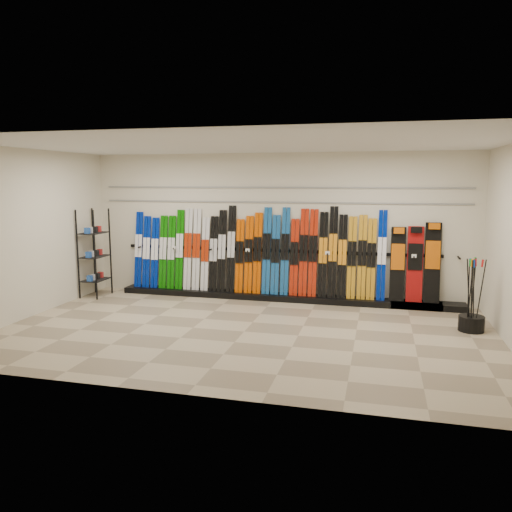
# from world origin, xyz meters

# --- Properties ---
(floor) EXTENTS (8.00, 8.00, 0.00)m
(floor) POSITION_xyz_m (0.00, 0.00, 0.00)
(floor) COLOR gray
(floor) RESTS_ON ground
(back_wall) EXTENTS (8.00, 0.00, 8.00)m
(back_wall) POSITION_xyz_m (0.00, 2.50, 1.50)
(back_wall) COLOR beige
(back_wall) RESTS_ON floor
(left_wall) EXTENTS (0.00, 5.00, 5.00)m
(left_wall) POSITION_xyz_m (-4.00, 0.00, 1.50)
(left_wall) COLOR beige
(left_wall) RESTS_ON floor
(ceiling) EXTENTS (8.00, 8.00, 0.00)m
(ceiling) POSITION_xyz_m (0.00, 0.00, 3.00)
(ceiling) COLOR silver
(ceiling) RESTS_ON back_wall
(ski_rack_base) EXTENTS (8.00, 0.40, 0.12)m
(ski_rack_base) POSITION_xyz_m (0.22, 2.28, 0.06)
(ski_rack_base) COLOR black
(ski_rack_base) RESTS_ON floor
(skis) EXTENTS (5.37, 0.28, 1.81)m
(skis) POSITION_xyz_m (-0.42, 2.35, 0.95)
(skis) COLOR #001C93
(skis) RESTS_ON ski_rack_base
(snowboards) EXTENTS (0.93, 0.24, 1.53)m
(snowboards) POSITION_xyz_m (2.78, 2.35, 0.86)
(snowboards) COLOR black
(snowboards) RESTS_ON ski_rack_base
(accessory_rack) EXTENTS (0.40, 0.60, 1.85)m
(accessory_rack) POSITION_xyz_m (-3.75, 1.70, 0.93)
(accessory_rack) COLOR black
(accessory_rack) RESTS_ON floor
(pole_bin) EXTENTS (0.41, 0.41, 0.25)m
(pole_bin) POSITION_xyz_m (3.60, 0.94, 0.12)
(pole_bin) COLOR black
(pole_bin) RESTS_ON floor
(ski_poles) EXTENTS (0.30, 0.42, 1.18)m
(ski_poles) POSITION_xyz_m (3.58, 0.91, 0.61)
(ski_poles) COLOR black
(ski_poles) RESTS_ON pole_bin
(slatwall_rail_0) EXTENTS (7.60, 0.02, 0.03)m
(slatwall_rail_0) POSITION_xyz_m (0.00, 2.48, 2.00)
(slatwall_rail_0) COLOR gray
(slatwall_rail_0) RESTS_ON back_wall
(slatwall_rail_1) EXTENTS (7.60, 0.02, 0.03)m
(slatwall_rail_1) POSITION_xyz_m (0.00, 2.48, 2.30)
(slatwall_rail_1) COLOR gray
(slatwall_rail_1) RESTS_ON back_wall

